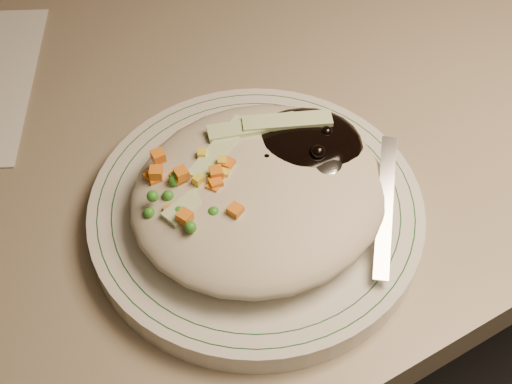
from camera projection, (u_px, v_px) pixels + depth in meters
desk at (228, 183)px, 0.84m from camera, size 1.40×0.70×0.74m
plate at (256, 213)px, 0.55m from camera, size 0.26×0.26×0.02m
plate_rim at (256, 205)px, 0.54m from camera, size 0.24×0.24×0.00m
meal at (262, 186)px, 0.52m from camera, size 0.21×0.19×0.05m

